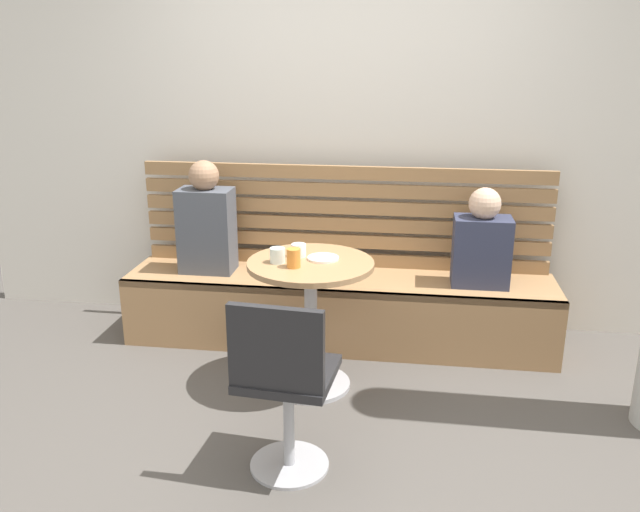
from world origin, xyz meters
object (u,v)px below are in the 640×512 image
(person_adult, at_px, (206,223))
(plate_small, at_px, (323,258))
(person_child_left, at_px, (482,243))
(cup_glass_short, at_px, (277,255))
(cup_tumbler_orange, at_px, (294,258))
(cup_ceramic_white, at_px, (299,250))
(booth_bench, at_px, (338,309))
(white_chair, at_px, (284,382))
(cafe_table, at_px, (311,300))

(person_adult, relative_size, plate_small, 4.23)
(person_child_left, bearing_deg, cup_glass_short, -150.01)
(cup_tumbler_orange, relative_size, plate_small, 0.59)
(person_adult, distance_m, plate_small, 1.01)
(plate_small, bearing_deg, cup_tumbler_orange, -130.29)
(cup_glass_short, bearing_deg, cup_tumbler_orange, -33.02)
(cup_tumbler_orange, bearing_deg, cup_glass_short, 146.98)
(person_adult, xyz_separation_m, cup_ceramic_white, (0.69, -0.54, 0.01))
(booth_bench, distance_m, white_chair, 1.44)
(cup_tumbler_orange, distance_m, cup_ceramic_white, 0.19)
(cafe_table, relative_size, white_chair, 0.87)
(white_chair, distance_m, person_child_left, 1.71)
(person_child_left, distance_m, cup_ceramic_white, 1.15)
(booth_bench, height_order, person_adult, person_adult)
(person_adult, xyz_separation_m, cup_tumbler_orange, (0.70, -0.73, 0.03))
(white_chair, bearing_deg, cup_tumbler_orange, 96.67)
(person_child_left, height_order, plate_small, person_child_left)
(cup_ceramic_white, bearing_deg, person_child_left, 27.05)
(cafe_table, height_order, cup_ceramic_white, cup_ceramic_white)
(cup_glass_short, height_order, plate_small, cup_glass_short)
(white_chair, height_order, cup_glass_short, white_chair)
(white_chair, bearing_deg, plate_small, 86.68)
(white_chair, distance_m, cup_ceramic_white, 0.95)
(booth_bench, xyz_separation_m, person_child_left, (0.87, -0.01, 0.48))
(cup_tumbler_orange, bearing_deg, person_adult, 133.74)
(cup_ceramic_white, bearing_deg, person_adult, 141.85)
(cafe_table, distance_m, white_chair, 0.82)
(booth_bench, relative_size, cup_tumbler_orange, 27.00)
(white_chair, relative_size, person_adult, 1.18)
(cup_tumbler_orange, bearing_deg, person_child_left, 34.83)
(white_chair, xyz_separation_m, person_adult, (-0.78, 1.43, 0.30))
(cafe_table, distance_m, cup_glass_short, 0.31)
(person_adult, height_order, cup_ceramic_white, person_adult)
(cafe_table, xyz_separation_m, cup_ceramic_white, (-0.08, 0.08, 0.26))
(person_child_left, relative_size, cup_tumbler_orange, 6.02)
(white_chair, distance_m, person_adult, 1.66)
(cafe_table, xyz_separation_m, person_child_left, (0.95, 0.60, 0.19))
(person_adult, relative_size, cup_glass_short, 9.00)
(white_chair, relative_size, cup_glass_short, 10.63)
(person_adult, xyz_separation_m, person_child_left, (1.72, -0.02, -0.06))
(person_child_left, distance_m, cup_glass_short, 1.29)
(white_chair, xyz_separation_m, cup_ceramic_white, (-0.09, 0.89, 0.31))
(person_adult, bearing_deg, cup_ceramic_white, -38.15)
(booth_bench, bearing_deg, person_adult, 179.12)
(booth_bench, distance_m, cup_tumbler_orange, 0.93)
(cafe_table, xyz_separation_m, plate_small, (0.06, 0.05, 0.23))
(person_adult, bearing_deg, white_chair, -61.48)
(person_child_left, height_order, cup_ceramic_white, person_child_left)
(person_adult, bearing_deg, cup_glass_short, -47.99)
(person_adult, xyz_separation_m, plate_small, (0.83, -0.57, -0.02))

